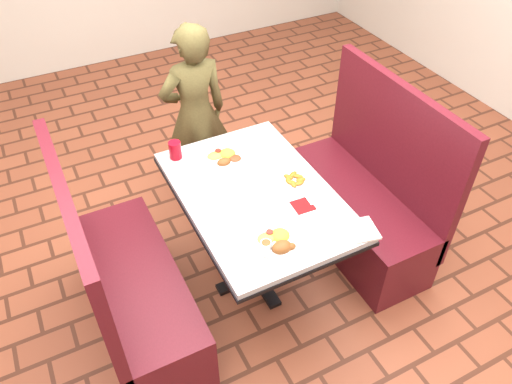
# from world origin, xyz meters

# --- Properties ---
(dining_table) EXTENTS (0.81, 1.21, 0.75)m
(dining_table) POSITION_xyz_m (0.00, 0.00, 0.65)
(dining_table) COLOR #BABCBF
(dining_table) RESTS_ON ground
(booth_bench_left) EXTENTS (0.47, 1.20, 1.17)m
(booth_bench_left) POSITION_xyz_m (-0.80, 0.00, 0.33)
(booth_bench_left) COLOR maroon
(booth_bench_left) RESTS_ON ground
(booth_bench_right) EXTENTS (0.47, 1.20, 1.17)m
(booth_bench_right) POSITION_xyz_m (0.80, 0.00, 0.33)
(booth_bench_right) COLOR maroon
(booth_bench_right) RESTS_ON ground
(diner_person) EXTENTS (0.50, 0.33, 1.35)m
(diner_person) POSITION_xyz_m (0.03, 1.01, 0.67)
(diner_person) COLOR brown
(diner_person) RESTS_ON ground
(near_dinner_plate) EXTENTS (0.24, 0.24, 0.08)m
(near_dinner_plate) POSITION_xyz_m (-0.08, -0.40, 0.78)
(near_dinner_plate) COLOR white
(near_dinner_plate) RESTS_ON dining_table
(far_dinner_plate) EXTENTS (0.25, 0.25, 0.06)m
(far_dinner_plate) POSITION_xyz_m (-0.03, 0.35, 0.77)
(far_dinner_plate) COLOR white
(far_dinner_plate) RESTS_ON dining_table
(plantain_plate) EXTENTS (0.19, 0.19, 0.03)m
(plantain_plate) POSITION_xyz_m (0.23, -0.02, 0.76)
(plantain_plate) COLOR white
(plantain_plate) RESTS_ON dining_table
(maroon_napkin) EXTENTS (0.12, 0.12, 0.00)m
(maroon_napkin) POSITION_xyz_m (0.18, -0.22, 0.75)
(maroon_napkin) COLOR maroon
(maroon_napkin) RESTS_ON dining_table
(spoon_utensil) EXTENTS (0.02, 0.12, 0.00)m
(spoon_utensil) POSITION_xyz_m (0.23, -0.18, 0.75)
(spoon_utensil) COLOR silver
(spoon_utensil) RESTS_ON dining_table
(red_tumbler) EXTENTS (0.07, 0.07, 0.11)m
(red_tumbler) POSITION_xyz_m (-0.29, 0.51, 0.81)
(red_tumbler) COLOR #AD0B1A
(red_tumbler) RESTS_ON dining_table
(paper_napkin) EXTENTS (0.25, 0.21, 0.01)m
(paper_napkin) POSITION_xyz_m (0.32, -0.51, 0.76)
(paper_napkin) COLOR white
(paper_napkin) RESTS_ON dining_table
(knife_utensil) EXTENTS (0.02, 0.17, 0.00)m
(knife_utensil) POSITION_xyz_m (-0.06, -0.40, 0.76)
(knife_utensil) COLOR silver
(knife_utensil) RESTS_ON dining_table
(fork_utensil) EXTENTS (0.05, 0.16, 0.00)m
(fork_utensil) POSITION_xyz_m (-0.05, -0.42, 0.76)
(fork_utensil) COLOR #BABABE
(fork_utensil) RESTS_ON dining_table
(lettuce_shreds) EXTENTS (0.28, 0.32, 0.00)m
(lettuce_shreds) POSITION_xyz_m (0.04, 0.06, 0.75)
(lettuce_shreds) COLOR #92C54F
(lettuce_shreds) RESTS_ON dining_table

